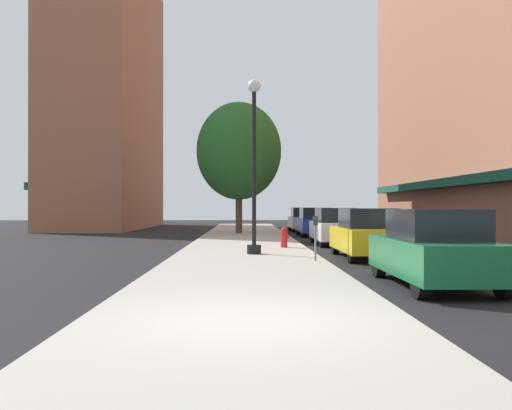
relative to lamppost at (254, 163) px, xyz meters
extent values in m
plane|color=black|center=(3.72, 7.10, -3.20)|extent=(90.00, 90.00, 0.00)
cube|color=#A8A399|center=(-0.28, 8.10, -3.14)|extent=(4.80, 50.00, 0.12)
cube|color=#144C38|center=(11.37, 11.10, -0.10)|extent=(0.90, 34.00, 0.50)
cube|color=#9E6047|center=(-11.28, 26.10, 7.58)|extent=(6.00, 18.00, 21.57)
cube|color=#144C38|center=(-14.63, 26.10, -0.10)|extent=(0.90, 15.30, 0.50)
cylinder|color=black|center=(0.00, 0.00, -2.93)|extent=(0.48, 0.48, 0.30)
cylinder|color=black|center=(0.00, 0.00, -0.18)|extent=(0.14, 0.14, 5.20)
sphere|color=silver|center=(0.00, 0.00, 2.60)|extent=(0.44, 0.44, 0.44)
cylinder|color=red|center=(1.22, 2.97, -2.77)|extent=(0.26, 0.26, 0.62)
sphere|color=red|center=(1.22, 2.97, -2.41)|extent=(0.24, 0.24, 0.24)
cylinder|color=red|center=(1.36, 2.97, -2.68)|extent=(0.12, 0.10, 0.10)
cylinder|color=slate|center=(1.77, -2.38, -2.56)|extent=(0.06, 0.06, 1.05)
cube|color=#33383D|center=(1.77, -2.38, -1.90)|extent=(0.14, 0.09, 0.26)
cylinder|color=#4C3823|center=(-0.68, 14.61, -1.56)|extent=(0.40, 0.40, 3.04)
ellipsoid|color=#235B23|center=(-0.68, 14.61, 1.87)|extent=(5.10, 5.10, 5.87)
cylinder|color=black|center=(2.94, -5.30, -2.88)|extent=(0.22, 0.64, 0.64)
cylinder|color=black|center=(4.50, -5.30, -2.88)|extent=(0.22, 0.64, 0.64)
cylinder|color=black|center=(2.94, -8.50, -2.88)|extent=(0.22, 0.64, 0.64)
cylinder|color=black|center=(4.50, -8.50, -2.88)|extent=(0.22, 0.64, 0.64)
cube|color=#196638|center=(3.72, -6.90, -2.56)|extent=(1.80, 4.30, 0.76)
cube|color=black|center=(3.72, -7.05, -1.86)|extent=(1.56, 2.20, 0.64)
cylinder|color=black|center=(2.94, 1.19, -2.88)|extent=(0.22, 0.64, 0.64)
cylinder|color=black|center=(4.50, 1.19, -2.88)|extent=(0.22, 0.64, 0.64)
cylinder|color=black|center=(2.94, -2.01, -2.88)|extent=(0.22, 0.64, 0.64)
cylinder|color=black|center=(4.50, -2.01, -2.88)|extent=(0.22, 0.64, 0.64)
cube|color=gold|center=(3.72, -0.41, -2.56)|extent=(1.80, 4.30, 0.76)
cube|color=black|center=(3.72, -0.56, -1.86)|extent=(1.56, 2.20, 0.64)
cylinder|color=black|center=(2.94, 7.66, -2.88)|extent=(0.22, 0.64, 0.64)
cylinder|color=black|center=(4.50, 7.66, -2.88)|extent=(0.22, 0.64, 0.64)
cylinder|color=black|center=(2.94, 4.46, -2.88)|extent=(0.22, 0.64, 0.64)
cylinder|color=black|center=(4.50, 4.46, -2.88)|extent=(0.22, 0.64, 0.64)
cube|color=silver|center=(3.72, 6.06, -2.56)|extent=(1.80, 4.30, 0.76)
cube|color=black|center=(3.72, 5.91, -1.86)|extent=(1.56, 2.20, 0.64)
cylinder|color=black|center=(2.94, 15.05, -2.88)|extent=(0.22, 0.64, 0.64)
cylinder|color=black|center=(4.50, 15.05, -2.88)|extent=(0.22, 0.64, 0.64)
cylinder|color=black|center=(2.94, 11.85, -2.88)|extent=(0.22, 0.64, 0.64)
cylinder|color=black|center=(4.50, 11.85, -2.88)|extent=(0.22, 0.64, 0.64)
cube|color=#1E389E|center=(3.72, 13.45, -2.56)|extent=(1.80, 4.30, 0.76)
cube|color=black|center=(3.72, 13.30, -1.86)|extent=(1.56, 2.20, 0.64)
cylinder|color=black|center=(2.94, 21.35, -2.88)|extent=(0.22, 0.64, 0.64)
cylinder|color=black|center=(4.50, 21.35, -2.88)|extent=(0.22, 0.64, 0.64)
cylinder|color=black|center=(2.94, 18.15, -2.88)|extent=(0.22, 0.64, 0.64)
cylinder|color=black|center=(4.50, 18.15, -2.88)|extent=(0.22, 0.64, 0.64)
cube|color=#B2B2BA|center=(3.72, 19.75, -2.56)|extent=(1.80, 4.30, 0.76)
cube|color=black|center=(3.72, 19.60, -1.86)|extent=(1.56, 2.20, 0.64)
camera|label=1|loc=(-0.29, -18.62, -1.49)|focal=38.75mm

